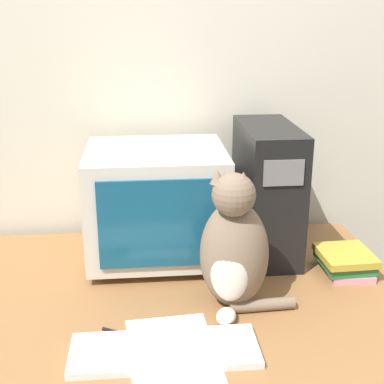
{
  "coord_description": "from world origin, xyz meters",
  "views": [
    {
      "loc": [
        -0.06,
        -0.93,
        1.53
      ],
      "look_at": [
        0.08,
        0.53,
        1.02
      ],
      "focal_mm": 50.0,
      "sensor_mm": 36.0,
      "label": 1
    }
  ],
  "objects_px": {
    "keyboard": "(165,350)",
    "pen": "(127,335)",
    "book_stack": "(345,261)",
    "crt_monitor": "(157,203)",
    "computer_tower": "(267,190)",
    "cat": "(234,250)"
  },
  "relations": [
    {
      "from": "cat",
      "to": "pen",
      "type": "height_order",
      "value": "cat"
    },
    {
      "from": "computer_tower",
      "to": "keyboard",
      "type": "relative_size",
      "value": 0.95
    },
    {
      "from": "computer_tower",
      "to": "pen",
      "type": "xyz_separation_m",
      "value": [
        -0.46,
        -0.47,
        -0.21
      ]
    },
    {
      "from": "cat",
      "to": "book_stack",
      "type": "relative_size",
      "value": 2.13
    },
    {
      "from": "keyboard",
      "to": "cat",
      "type": "distance_m",
      "value": 0.33
    },
    {
      "from": "computer_tower",
      "to": "cat",
      "type": "bearing_deg",
      "value": -115.79
    },
    {
      "from": "book_stack",
      "to": "pen",
      "type": "bearing_deg",
      "value": -157.33
    },
    {
      "from": "crt_monitor",
      "to": "cat",
      "type": "height_order",
      "value": "cat"
    },
    {
      "from": "cat",
      "to": "book_stack",
      "type": "distance_m",
      "value": 0.44
    },
    {
      "from": "keyboard",
      "to": "pen",
      "type": "relative_size",
      "value": 3.43
    },
    {
      "from": "cat",
      "to": "book_stack",
      "type": "bearing_deg",
      "value": 42.15
    },
    {
      "from": "pen",
      "to": "keyboard",
      "type": "bearing_deg",
      "value": -41.71
    },
    {
      "from": "crt_monitor",
      "to": "computer_tower",
      "type": "bearing_deg",
      "value": 2.85
    },
    {
      "from": "crt_monitor",
      "to": "pen",
      "type": "bearing_deg",
      "value": -101.59
    },
    {
      "from": "cat",
      "to": "pen",
      "type": "bearing_deg",
      "value": -137.16
    },
    {
      "from": "keyboard",
      "to": "book_stack",
      "type": "bearing_deg",
      "value": 31.86
    },
    {
      "from": "keyboard",
      "to": "computer_tower",
      "type": "bearing_deg",
      "value": 56.32
    },
    {
      "from": "book_stack",
      "to": "pen",
      "type": "distance_m",
      "value": 0.73
    },
    {
      "from": "computer_tower",
      "to": "book_stack",
      "type": "height_order",
      "value": "computer_tower"
    },
    {
      "from": "computer_tower",
      "to": "keyboard",
      "type": "bearing_deg",
      "value": -123.68
    },
    {
      "from": "computer_tower",
      "to": "pen",
      "type": "distance_m",
      "value": 0.69
    },
    {
      "from": "keyboard",
      "to": "book_stack",
      "type": "height_order",
      "value": "book_stack"
    }
  ]
}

